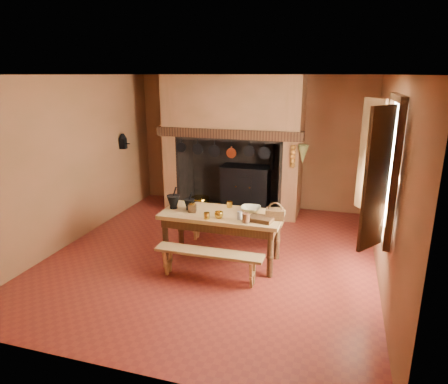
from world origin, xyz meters
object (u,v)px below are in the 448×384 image
(iron_range, at_px, (246,187))
(mixing_bowl, at_px, (251,209))
(wicker_basket, at_px, (275,214))
(work_table, at_px, (222,221))
(bench_front, at_px, (209,258))
(coffee_grinder, at_px, (192,208))

(iron_range, bearing_deg, mixing_bowl, -74.99)
(wicker_basket, bearing_deg, work_table, 171.86)
(bench_front, height_order, coffee_grinder, coffee_grinder)
(work_table, relative_size, coffee_grinder, 10.13)
(mixing_bowl, bearing_deg, bench_front, -116.12)
(bench_front, xyz_separation_m, coffee_grinder, (-0.45, 0.55, 0.53))
(bench_front, bearing_deg, mixing_bowl, 63.88)
(bench_front, bearing_deg, work_table, 90.00)
(work_table, bearing_deg, bench_front, -90.00)
(mixing_bowl, xyz_separation_m, wicker_basket, (0.41, -0.22, 0.04))
(iron_range, height_order, work_table, iron_range)
(coffee_grinder, bearing_deg, work_table, -3.63)
(iron_range, relative_size, mixing_bowl, 5.24)
(work_table, distance_m, mixing_bowl, 0.48)
(work_table, height_order, wicker_basket, wicker_basket)
(mixing_bowl, bearing_deg, work_table, -154.46)
(bench_front, xyz_separation_m, wicker_basket, (0.81, 0.60, 0.54))
(iron_range, relative_size, work_table, 0.88)
(work_table, xyz_separation_m, coffee_grinder, (-0.45, -0.08, 0.19))
(work_table, bearing_deg, mixing_bowl, 25.54)
(work_table, bearing_deg, coffee_grinder, -169.54)
(work_table, relative_size, mixing_bowl, 5.97)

